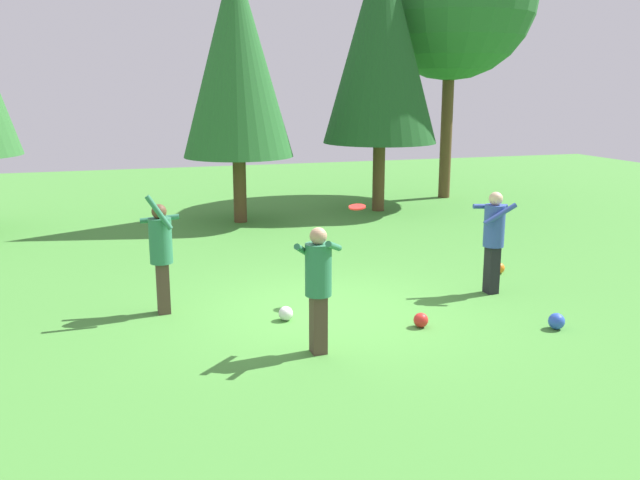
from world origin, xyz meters
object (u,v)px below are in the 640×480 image
ball_red (421,320)px  tree_right (381,39)px  person_bystander (318,279)px  ball_white (286,313)px  tree_center (236,57)px  frisbee (357,207)px  person_thrower (161,249)px  ball_blue (556,321)px  ball_orange (499,268)px  person_catcher (494,234)px

ball_red → tree_right: bearing=71.6°
person_bystander → ball_white: size_ratio=7.75×
ball_red → tree_center: (-1.00, 8.44, 3.96)m
ball_white → ball_red: ball_white is taller
frisbee → ball_white: frisbee is taller
person_thrower → ball_red: bearing=-21.9°
frisbee → tree_center: bearing=94.6°
tree_right → tree_center: bearing=-173.1°
ball_white → ball_blue: (3.58, -1.50, 0.01)m
ball_white → tree_center: (0.77, 7.59, 3.96)m
ball_orange → ball_red: ball_red is taller
frisbee → tree_center: (-0.56, 6.95, 2.54)m
person_thrower → frisbee: size_ratio=4.87×
ball_blue → ball_white: bearing=157.2°
ball_red → tree_right: 10.42m
ball_white → tree_center: tree_center is taller
person_thrower → ball_white: 2.11m
person_catcher → frisbee: 2.36m
ball_white → tree_right: bearing=59.5°
ball_blue → person_thrower: bearing=155.6°
tree_right → frisbee: bearing=-114.6°
tree_center → ball_red: bearing=-83.2°
person_catcher → tree_right: tree_right is taller
tree_right → ball_red: bearing=-108.4°
person_catcher → person_bystander: 3.89m
person_thrower → ball_orange: size_ratio=9.17×
person_catcher → frisbee: (-2.28, 0.32, 0.51)m
person_bystander → ball_blue: person_bystander is taller
person_bystander → frisbee: (1.24, 1.95, 0.54)m
tree_center → tree_right: tree_right is taller
ball_white → tree_right: (4.75, 8.07, 4.48)m
ball_white → person_bystander: bearing=-85.9°
person_catcher → frisbee: size_ratio=4.47×
person_bystander → tree_center: 9.45m
ball_orange → person_catcher: bearing=-128.0°
person_thrower → ball_orange: (6.09, 0.43, -0.90)m
frisbee → ball_red: size_ratio=1.80×
person_thrower → tree_center: (2.46, 6.69, 3.06)m
person_catcher → ball_blue: bearing=96.8°
person_catcher → ball_red: bearing=40.3°
frisbee → tree_right: bearing=65.4°
person_catcher → ball_red: (-1.84, -1.17, -0.91)m
person_bystander → ball_orange: bearing=-26.0°
tree_center → person_catcher: bearing=-68.6°
person_bystander → ball_red: 1.95m
person_catcher → ball_orange: size_ratio=8.42×
tree_center → frisbee: bearing=-85.4°
frisbee → ball_orange: 3.45m
person_thrower → frisbee: bearing=-0.0°
tree_center → ball_white: bearing=-95.8°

